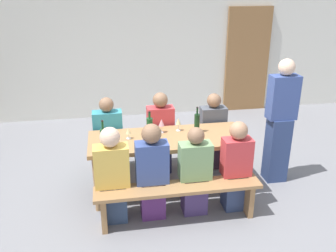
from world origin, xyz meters
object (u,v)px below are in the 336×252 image
object	(u,v)px
wine_bottle_1	(197,123)
seated_guest_near_1	(152,173)
wine_glass_0	(161,123)
wine_bottle_2	(150,126)
seated_guest_far_2	(212,133)
tasting_table	(168,143)
seated_guest_near_2	(195,173)
seated_guest_near_0	(112,177)
seated_guest_far_1	(161,135)
seated_guest_near_3	(236,167)
seated_guest_far_0	(109,140)
standing_host	(280,124)
wine_bottle_0	(103,137)
wine_glass_1	(178,122)
wine_glass_2	(128,131)
bench_far	(160,144)
wooden_door	(247,60)
bench_near	(178,194)

from	to	relation	value
wine_bottle_1	seated_guest_near_1	xyz separation A→B (m)	(-0.66, -0.62, -0.33)
seated_guest_near_1	wine_glass_0	bearing A→B (deg)	-17.48
wine_bottle_2	seated_guest_far_2	size ratio (longest dim) A/B	0.27
tasting_table	seated_guest_near_2	world-z (taller)	seated_guest_near_2
seated_guest_near_0	wine_glass_0	bearing A→B (deg)	-43.85
seated_guest_near_1	seated_guest_far_1	world-z (taller)	seated_guest_far_1
seated_guest_near_3	seated_guest_far_1	bearing A→B (deg)	34.64
seated_guest_far_0	standing_host	xyz separation A→B (m)	(2.23, -0.50, 0.28)
wine_bottle_0	seated_guest_near_3	size ratio (longest dim) A/B	0.29
wine_glass_0	seated_guest_near_0	xyz separation A→B (m)	(-0.66, -0.69, -0.33)
seated_guest_near_2	seated_guest_far_0	bearing A→B (deg)	42.25
seated_guest_near_1	seated_guest_far_0	distance (m)	1.15
tasting_table	seated_guest_far_2	xyz separation A→B (m)	(0.74, 0.53, -0.13)
seated_guest_near_0	seated_guest_far_1	size ratio (longest dim) A/B	0.97
wine_glass_1	seated_guest_far_2	size ratio (longest dim) A/B	0.16
wine_bottle_2	wine_glass_1	size ratio (longest dim) A/B	1.73
seated_guest_near_1	seated_guest_far_2	xyz separation A→B (m)	(1.01, 1.05, -0.02)
wine_glass_2	standing_host	world-z (taller)	standing_host
seated_guest_near_3	seated_guest_near_2	bearing A→B (deg)	90.00
bench_far	seated_guest_near_0	distance (m)	1.41
seated_guest_near_3	seated_guest_near_1	bearing A→B (deg)	90.00
seated_guest_near_0	tasting_table	bearing A→B (deg)	-53.68
wine_glass_1	wine_bottle_0	bearing A→B (deg)	-162.76
wine_glass_0	seated_guest_near_1	size ratio (longest dim) A/B	0.16
wooden_door	seated_guest_near_2	distance (m)	3.96
standing_host	seated_guest_far_1	bearing A→B (deg)	-18.41
seated_guest_far_2	wine_glass_1	bearing A→B (deg)	-59.07
wine_glass_2	seated_guest_near_1	world-z (taller)	seated_guest_near_1
wooden_door	seated_guest_near_2	world-z (taller)	wooden_door
bench_near	standing_host	distance (m)	1.71
tasting_table	wine_glass_1	world-z (taller)	wine_glass_1
bench_near	wine_glass_1	size ratio (longest dim) A/B	10.58
bench_far	seated_guest_far_0	distance (m)	0.77
wine_bottle_1	seated_guest_near_3	size ratio (longest dim) A/B	0.31
seated_guest_near_2	seated_guest_far_1	xyz separation A→B (m)	(-0.24, 1.05, 0.06)
wine_glass_1	seated_guest_far_2	world-z (taller)	seated_guest_far_2
seated_guest_near_1	seated_guest_far_0	bearing A→B (deg)	23.69
wine_glass_0	wine_bottle_0	bearing A→B (deg)	-159.58
wooden_door	seated_guest_near_3	distance (m)	3.74
wine_glass_1	seated_guest_far_0	distance (m)	1.02
tasting_table	wine_bottle_1	world-z (taller)	wine_bottle_1
seated_guest_far_0	standing_host	bearing A→B (deg)	77.31
seated_guest_far_0	bench_near	bearing A→B (deg)	31.41
wooden_door	wine_glass_2	bearing A→B (deg)	-132.61
tasting_table	standing_host	bearing A→B (deg)	0.94
wooden_door	seated_guest_near_2	size ratio (longest dim) A/B	1.96
bench_near	tasting_table	bearing A→B (deg)	90.00
standing_host	seated_guest_near_2	bearing A→B (deg)	23.41
seated_guest_near_3	seated_guest_far_1	distance (m)	1.28
wine_bottle_0	wine_glass_0	xyz separation A→B (m)	(0.73, 0.27, 0.02)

